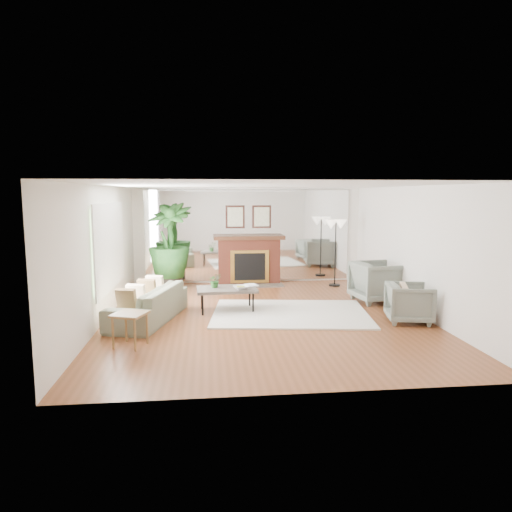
{
  "coord_description": "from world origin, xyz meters",
  "views": [
    {
      "loc": [
        -1.07,
        -8.53,
        2.34
      ],
      "look_at": [
        -0.1,
        0.6,
        1.09
      ],
      "focal_mm": 32.0,
      "sensor_mm": 36.0,
      "label": 1
    }
  ],
  "objects": [
    {
      "name": "coffee_table",
      "position": [
        -0.71,
        0.44,
        0.44
      ],
      "size": [
        1.22,
        0.75,
        0.48
      ],
      "rotation": [
        0.0,
        0.0,
        0.05
      ],
      "color": "#564C44",
      "rests_on": "ground"
    },
    {
      "name": "wall_back",
      "position": [
        0.0,
        3.49,
        1.25
      ],
      "size": [
        6.0,
        0.02,
        2.5
      ],
      "primitive_type": "cube",
      "color": "white",
      "rests_on": "ground"
    },
    {
      "name": "potted_ficus",
      "position": [
        -2.02,
        2.77,
        1.13
      ],
      "size": [
        1.29,
        1.29,
        2.12
      ],
      "color": "black",
      "rests_on": "ground"
    },
    {
      "name": "fruit_bowl",
      "position": [
        -0.44,
        0.28,
        0.51
      ],
      "size": [
        0.36,
        0.36,
        0.07
      ],
      "primitive_type": "imported",
      "rotation": [
        0.0,
        0.0,
        0.34
      ],
      "color": "olive",
      "rests_on": "coffee_table"
    },
    {
      "name": "wall_left",
      "position": [
        -2.99,
        0.0,
        1.25
      ],
      "size": [
        0.02,
        7.0,
        2.5
      ],
      "primitive_type": "cube",
      "color": "white",
      "rests_on": "ground"
    },
    {
      "name": "tabletop_plant",
      "position": [
        -0.94,
        0.51,
        0.62
      ],
      "size": [
        0.3,
        0.28,
        0.28
      ],
      "primitive_type": "imported",
      "rotation": [
        0.0,
        0.0,
        0.27
      ],
      "color": "#2F6725",
      "rests_on": "coffee_table"
    },
    {
      "name": "side_table",
      "position": [
        -2.28,
        -1.55,
        0.45
      ],
      "size": [
        0.6,
        0.6,
        0.53
      ],
      "rotation": [
        0.0,
        0.0,
        -0.37
      ],
      "color": "olive",
      "rests_on": "ground"
    },
    {
      "name": "wall_right",
      "position": [
        2.99,
        0.0,
        1.25
      ],
      "size": [
        0.02,
        7.0,
        2.5
      ],
      "primitive_type": "cube",
      "color": "white",
      "rests_on": "ground"
    },
    {
      "name": "armchair_back",
      "position": [
        2.6,
        0.93,
        0.44
      ],
      "size": [
        1.11,
        1.08,
        0.89
      ],
      "primitive_type": "imported",
      "rotation": [
        0.0,
        0.0,
        1.72
      ],
      "color": "gray",
      "rests_on": "ground"
    },
    {
      "name": "armchair_front",
      "position": [
        2.6,
        -0.7,
        0.36
      ],
      "size": [
        0.94,
        0.92,
        0.72
      ],
      "primitive_type": "imported",
      "rotation": [
        0.0,
        0.0,
        1.36
      ],
      "color": "gray",
      "rests_on": "ground"
    },
    {
      "name": "ground",
      "position": [
        0.0,
        0.0,
        0.0
      ],
      "size": [
        7.0,
        7.0,
        0.0
      ],
      "primitive_type": "plane",
      "color": "brown",
      "rests_on": "ground"
    },
    {
      "name": "floor_lamp",
      "position": [
        2.16,
        2.7,
        1.45
      ],
      "size": [
        0.55,
        0.31,
        1.7
      ],
      "color": "black",
      "rests_on": "ground"
    },
    {
      "name": "fireplace",
      "position": [
        0.0,
        3.26,
        0.66
      ],
      "size": [
        1.85,
        0.83,
        2.05
      ],
      "color": "brown",
      "rests_on": "ground"
    },
    {
      "name": "book",
      "position": [
        -0.3,
        0.58,
        0.49
      ],
      "size": [
        0.29,
        0.35,
        0.02
      ],
      "primitive_type": "imported",
      "rotation": [
        0.0,
        0.0,
        0.25
      ],
      "color": "olive",
      "rests_on": "coffee_table"
    },
    {
      "name": "window_panel",
      "position": [
        -2.96,
        0.4,
        1.35
      ],
      "size": [
        0.04,
        2.4,
        1.5
      ],
      "primitive_type": "cube",
      "color": "#B2E09E",
      "rests_on": "wall_left"
    },
    {
      "name": "area_rug",
      "position": [
        0.52,
        0.08,
        0.02
      ],
      "size": [
        3.25,
        2.51,
        0.03
      ],
      "primitive_type": "cube",
      "rotation": [
        0.0,
        0.0,
        -0.13
      ],
      "color": "silver",
      "rests_on": "ground"
    },
    {
      "name": "mirror_panel",
      "position": [
        0.0,
        3.47,
        1.25
      ],
      "size": [
        5.4,
        0.04,
        2.4
      ],
      "primitive_type": "cube",
      "color": "silver",
      "rests_on": "wall_back"
    },
    {
      "name": "sofa",
      "position": [
        -2.2,
        -0.07,
        0.31
      ],
      "size": [
        1.38,
        2.29,
        0.63
      ],
      "primitive_type": "imported",
      "rotation": [
        0.0,
        0.0,
        -1.84
      ],
      "color": "gray",
      "rests_on": "ground"
    }
  ]
}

